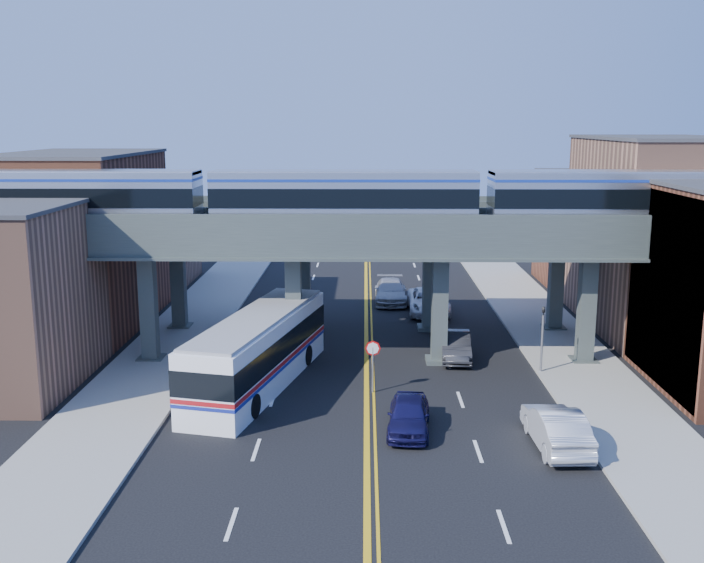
{
  "coord_description": "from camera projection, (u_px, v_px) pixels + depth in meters",
  "views": [
    {
      "loc": [
        -0.11,
        -33.73,
        13.06
      ],
      "look_at": [
        -0.77,
        5.91,
        4.98
      ],
      "focal_mm": 40.0,
      "sensor_mm": 36.0,
      "label": 1
    }
  ],
  "objects": [
    {
      "name": "stop_sign",
      "position": [
        373.0,
        358.0,
        38.23
      ],
      "size": [
        0.76,
        0.09,
        2.63
      ],
      "color": "slate",
      "rests_on": "ground"
    },
    {
      "name": "car_lane_d",
      "position": [
        391.0,
        291.0,
        57.72
      ],
      "size": [
        2.32,
        5.64,
        1.63
      ],
      "primitive_type": "imported",
      "rotation": [
        0.0,
        0.0,
        -0.0
      ],
      "color": "#A6A5AA",
      "rests_on": "ground"
    },
    {
      "name": "building_west_b",
      "position": [
        80.0,
        241.0,
        50.53
      ],
      "size": [
        8.0,
        14.0,
        11.0
      ],
      "primitive_type": "cube",
      "color": "brown",
      "rests_on": "ground"
    },
    {
      "name": "traffic_signal",
      "position": [
        543.0,
        332.0,
        40.92
      ],
      "size": [
        0.15,
        0.18,
        4.1
      ],
      "color": "slate",
      "rests_on": "ground"
    },
    {
      "name": "elevated_viaduct_near",
      "position": [
        367.0,
        247.0,
        42.2
      ],
      "size": [
        52.0,
        3.6,
        7.4
      ],
      "color": "#434D49",
      "rests_on": "ground"
    },
    {
      "name": "transit_bus",
      "position": [
        258.0,
        351.0,
        39.29
      ],
      "size": [
        5.94,
        13.76,
        3.46
      ],
      "rotation": [
        0.0,
        0.0,
        1.34
      ],
      "color": "white",
      "rests_on": "ground"
    },
    {
      "name": "sidewalk_east",
      "position": [
        565.0,
        351.0,
        45.25
      ],
      "size": [
        5.0,
        70.0,
        0.16
      ],
      "primitive_type": "cube",
      "color": "gray",
      "rests_on": "ground"
    },
    {
      "name": "building_east_b",
      "position": [
        657.0,
        235.0,
        49.83
      ],
      "size": [
        8.0,
        14.0,
        12.0
      ],
      "primitive_type": "cube",
      "color": "#8D5F49",
      "rests_on": "ground"
    },
    {
      "name": "car_lane_b",
      "position": [
        456.0,
        346.0,
        43.87
      ],
      "size": [
        1.88,
        4.67,
        1.51
      ],
      "primitive_type": "imported",
      "rotation": [
        0.0,
        0.0,
        -0.06
      ],
      "color": "#2A2A2C",
      "rests_on": "ground"
    },
    {
      "name": "car_parked_curb",
      "position": [
        556.0,
        428.0,
        31.92
      ],
      "size": [
        2.0,
        5.2,
        1.69
      ],
      "primitive_type": "imported",
      "rotation": [
        0.0,
        0.0,
        3.18
      ],
      "color": "silver",
      "rests_on": "ground"
    },
    {
      "name": "car_lane_a",
      "position": [
        409.0,
        415.0,
        33.57
      ],
      "size": [
        2.14,
        4.53,
        1.5
      ],
      "primitive_type": "imported",
      "rotation": [
        0.0,
        0.0,
        -0.09
      ],
      "color": "#12113E",
      "rests_on": "ground"
    },
    {
      "name": "building_east_c",
      "position": [
        596.0,
        231.0,
        62.86
      ],
      "size": [
        8.0,
        10.0,
        9.0
      ],
      "primitive_type": "cube",
      "color": "brown",
      "rests_on": "ground"
    },
    {
      "name": "ground",
      "position": [
        367.0,
        414.0,
        35.65
      ],
      "size": [
        120.0,
        120.0,
        0.0
      ],
      "primitive_type": "plane",
      "color": "black",
      "rests_on": "ground"
    },
    {
      "name": "sidewalk_west",
      "position": [
        169.0,
        349.0,
        45.62
      ],
      "size": [
        5.0,
        70.0,
        0.16
      ],
      "primitive_type": "cube",
      "color": "gray",
      "rests_on": "ground"
    },
    {
      "name": "mural_panel",
      "position": [
        663.0,
        295.0,
        38.38
      ],
      "size": [
        0.1,
        9.5,
        9.5
      ],
      "primitive_type": "cube",
      "color": "teal",
      "rests_on": "ground"
    },
    {
      "name": "elevated_viaduct_far",
      "position": [
        367.0,
        229.0,
        49.05
      ],
      "size": [
        52.0,
        3.6,
        7.4
      ],
      "color": "#434D49",
      "rests_on": "ground"
    },
    {
      "name": "car_lane_c",
      "position": [
        428.0,
        301.0,
        54.49
      ],
      "size": [
        2.76,
        5.96,
        1.65
      ],
      "primitive_type": "imported",
      "rotation": [
        0.0,
        0.0,
        -0.0
      ],
      "color": "white",
      "rests_on": "ground"
    },
    {
      "name": "transit_train",
      "position": [
        344.0,
        197.0,
        41.69
      ],
      "size": [
        43.63,
        2.73,
        3.18
      ],
      "color": "black",
      "rests_on": "elevated_viaduct_near"
    },
    {
      "name": "building_west_c",
      "position": [
        139.0,
        236.0,
        63.56
      ],
      "size": [
        8.0,
        10.0,
        8.0
      ],
      "primitive_type": "cube",
      "color": "#8D5F49",
      "rests_on": "ground"
    }
  ]
}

